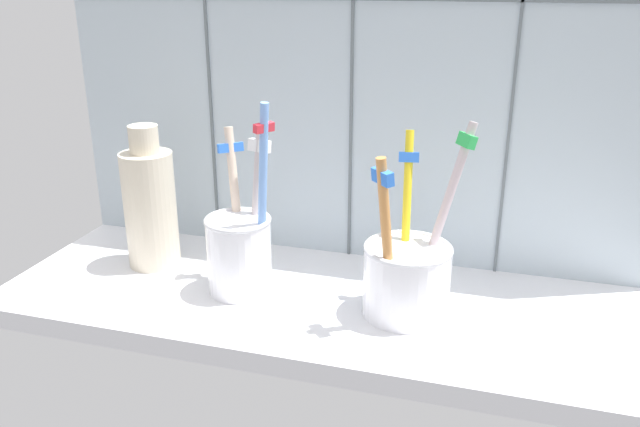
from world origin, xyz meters
The scene contains 5 objects.
counter_slab centered at (0.00, 0.00, 1.00)cm, with size 64.00×22.00×2.00cm, color silver.
tile_wall_back centered at (0.00, 12.00, 22.50)cm, with size 64.00×2.20×45.00cm.
toothbrush_cup_left centered at (-8.18, -0.49, 6.59)cm, with size 7.32×7.58×19.21cm.
toothbrush_cup_right centered at (8.30, -0.64, 5.99)cm, with size 9.27×8.69×17.81cm.
ceramic_vase centered at (-19.73, 2.64, 8.72)cm, with size 5.49×5.49×15.31cm.
Camera 1 is at (15.60, -54.11, 31.96)cm, focal length 36.31 mm.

